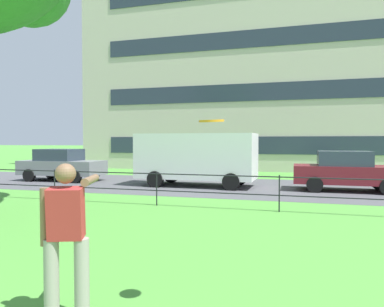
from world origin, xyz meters
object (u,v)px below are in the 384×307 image
object	(u,v)px
car_maroon_center	(347,171)
person_thrower	(66,235)
panel_van_far_right	(197,156)
apartment_building_background	(289,55)
frisbee	(212,121)
car_grey_far_left	(62,165)

from	to	relation	value
car_maroon_center	person_thrower	bearing A→B (deg)	-109.65
panel_van_far_right	apartment_building_background	size ratio (longest dim) A/B	0.18
frisbee	car_maroon_center	distance (m)	11.70
car_grey_far_left	car_maroon_center	size ratio (longest dim) A/B	1.00
person_thrower	panel_van_far_right	size ratio (longest dim) A/B	0.33
frisbee	car_maroon_center	world-z (taller)	frisbee
person_thrower	apartment_building_background	distance (m)	26.77
person_thrower	panel_van_far_right	world-z (taller)	panel_van_far_right
apartment_building_background	frisbee	bearing A→B (deg)	-90.42
car_grey_far_left	panel_van_far_right	distance (m)	6.92
frisbee	car_maroon_center	bearing A→B (deg)	76.59
person_thrower	panel_van_far_right	bearing A→B (deg)	98.63
car_maroon_center	apartment_building_background	distance (m)	16.08
panel_van_far_right	apartment_building_background	xyz separation A→B (m)	(3.45, 13.98, 7.25)
car_grey_far_left	apartment_building_background	world-z (taller)	apartment_building_background
person_thrower	car_grey_far_left	bearing A→B (deg)	126.10
panel_van_far_right	person_thrower	bearing A→B (deg)	-81.37
person_thrower	apartment_building_background	world-z (taller)	apartment_building_background
frisbee	panel_van_far_right	world-z (taller)	panel_van_far_right
frisbee	car_grey_far_left	size ratio (longest dim) A/B	0.08
person_thrower	frisbee	bearing A→B (deg)	16.42
car_grey_far_left	apartment_building_background	distance (m)	18.86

